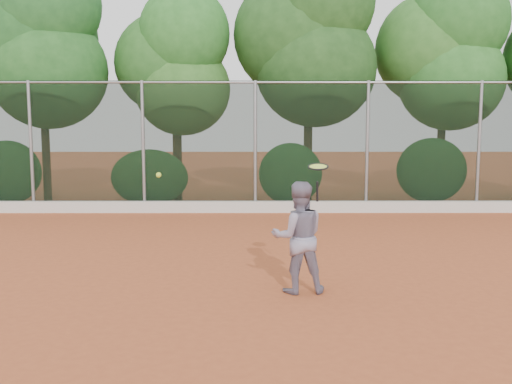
{
  "coord_description": "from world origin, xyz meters",
  "views": [
    {
      "loc": [
        -0.03,
        -8.28,
        2.37
      ],
      "look_at": [
        0.0,
        1.0,
        1.25
      ],
      "focal_mm": 40.0,
      "sensor_mm": 36.0,
      "label": 1
    }
  ],
  "objects": [
    {
      "name": "ground",
      "position": [
        0.0,
        0.0,
        0.0
      ],
      "size": [
        80.0,
        80.0,
        0.0
      ],
      "primitive_type": "plane",
      "color": "#A84D27",
      "rests_on": "ground"
    },
    {
      "name": "concrete_curb",
      "position": [
        0.0,
        6.82,
        0.15
      ],
      "size": [
        24.0,
        0.2,
        0.3
      ],
      "primitive_type": "cube",
      "color": "beige",
      "rests_on": "ground"
    },
    {
      "name": "tennis_player",
      "position": [
        0.59,
        -0.45,
        0.79
      ],
      "size": [
        0.81,
        0.66,
        1.57
      ],
      "primitive_type": "imported",
      "rotation": [
        0.0,
        0.0,
        3.23
      ],
      "color": "gray",
      "rests_on": "ground"
    },
    {
      "name": "chainlink_fence",
      "position": [
        -0.0,
        7.0,
        1.86
      ],
      "size": [
        24.09,
        0.09,
        3.5
      ],
      "color": "black",
      "rests_on": "ground"
    },
    {
      "name": "foliage_backdrop",
      "position": [
        -0.55,
        8.98,
        4.4
      ],
      "size": [
        23.7,
        3.63,
        7.55
      ],
      "color": "#3D2917",
      "rests_on": "ground"
    },
    {
      "name": "tennis_racket",
      "position": [
        0.85,
        -0.49,
        1.74
      ],
      "size": [
        0.33,
        0.32,
        0.54
      ],
      "color": "black",
      "rests_on": "ground"
    },
    {
      "name": "tennis_ball_in_flight",
      "position": [
        -1.36,
        -0.36,
        1.65
      ],
      "size": [
        0.07,
        0.07,
        0.07
      ],
      "color": "#C4E133",
      "rests_on": "ground"
    }
  ]
}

